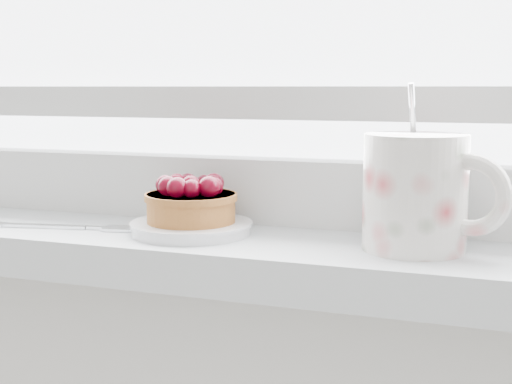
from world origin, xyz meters
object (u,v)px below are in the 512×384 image
at_px(raspberry_tart, 191,201).
at_px(floral_mug, 419,190).
at_px(saucer, 191,228).
at_px(fork, 72,227).

height_order(raspberry_tart, floral_mug, floral_mug).
bearing_deg(saucer, raspberry_tart, -70.83).
relative_size(saucer, floral_mug, 0.82).
relative_size(saucer, raspberry_tart, 1.33).
xyz_separation_m(saucer, raspberry_tart, (0.00, -0.00, 0.03)).
relative_size(saucer, fork, 0.64).
bearing_deg(floral_mug, raspberry_tart, -179.46).
height_order(saucer, fork, saucer).
height_order(saucer, raspberry_tart, raspberry_tart).
relative_size(raspberry_tart, floral_mug, 0.62).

